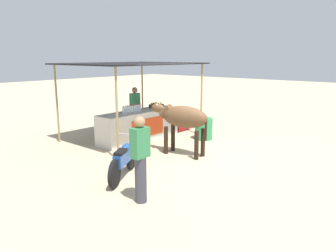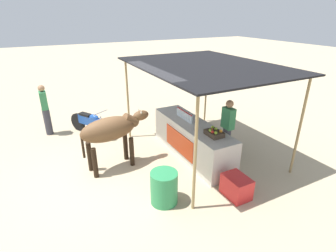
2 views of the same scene
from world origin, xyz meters
TOP-DOWN VIEW (x-y plane):
  - ground_plane at (0.00, 0.00)m, footprint 60.00×60.00m
  - stall_counter at (0.00, 2.20)m, footprint 3.00×0.82m
  - stall_awning at (0.00, 2.50)m, footprint 4.20×3.20m
  - water_bottle_row at (-0.35, 2.15)m, footprint 0.79×0.07m
  - fruit_crate at (0.89, 2.25)m, footprint 0.44×0.32m
  - vendor_behind_counter at (0.54, 2.95)m, footprint 0.34×0.22m
  - cooler_box at (1.98, 2.10)m, footprint 0.60×0.44m
  - water_barrel at (1.44, 0.63)m, footprint 0.57×0.57m
  - cow at (-0.38, 0.10)m, footprint 0.69×1.85m
  - motorcycle_parked at (-2.63, -0.00)m, footprint 1.60×1.01m
  - passerby_on_street at (-3.29, -1.22)m, footprint 0.34×0.22m

SIDE VIEW (x-z plane):
  - ground_plane at x=0.00m, z-range 0.00..0.00m
  - cooler_box at x=1.98m, z-range 0.00..0.48m
  - water_barrel at x=1.44m, z-range 0.00..0.72m
  - motorcycle_parked at x=-2.63m, z-range -0.02..0.88m
  - stall_counter at x=0.00m, z-range 0.00..0.96m
  - vendor_behind_counter at x=0.54m, z-range 0.02..1.67m
  - passerby_on_street at x=-3.29m, z-range 0.02..1.67m
  - cow at x=-0.38m, z-range 0.32..1.75m
  - fruit_crate at x=0.89m, z-range 0.94..1.13m
  - water_bottle_row at x=-0.35m, z-range 0.95..1.20m
  - stall_awning at x=0.00m, z-range 1.15..3.64m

